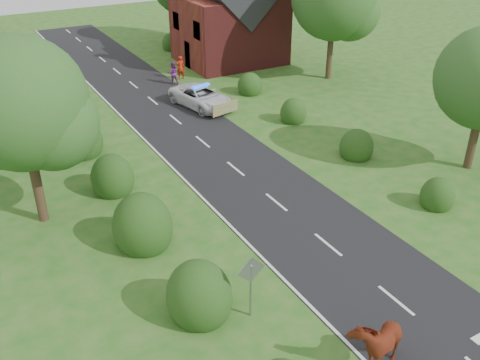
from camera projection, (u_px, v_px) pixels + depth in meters
ground at (396, 301)px, 19.53m from camera, size 120.00×120.00×0.00m
road at (210, 148)px, 30.95m from camera, size 6.00×70.00×0.02m
road_markings at (201, 169)px, 28.67m from camera, size 4.96×70.00×0.01m
hedgerow_left at (119, 189)px, 25.25m from camera, size 2.75×50.41×3.00m
hedgerow_right at (342, 140)px, 30.67m from camera, size 2.10×45.78×2.10m
tree_left_a at (28, 109)px, 21.76m from camera, size 5.74×5.60×8.38m
tree_right_b at (339, 0)px, 39.52m from camera, size 6.56×6.40×9.40m
road_sign at (251, 278)px, 18.08m from camera, size 1.06×0.08×2.53m
house at (229, 17)px, 44.68m from camera, size 8.00×7.40×9.17m
cow at (376, 342)px, 16.67m from camera, size 2.53×1.86×1.61m
police_van at (201, 97)px, 36.48m from camera, size 3.35×5.49×1.56m
pedestrian_red at (180, 68)px, 41.72m from camera, size 0.70×0.48×1.85m
pedestrian_purple at (173, 73)px, 40.69m from camera, size 0.96×0.82×1.73m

